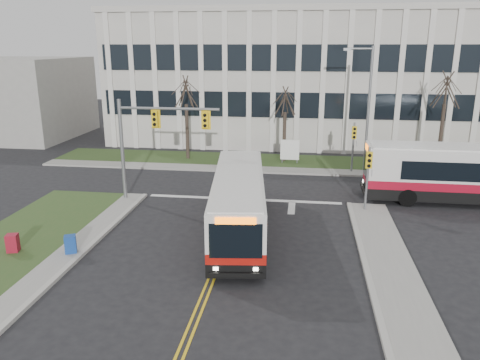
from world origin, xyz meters
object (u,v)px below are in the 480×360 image
(bus_cross, at_px, (475,176))
(newspaper_box_red, at_px, (13,244))
(bus_main, at_px, (239,204))
(streetlight, at_px, (367,103))
(newspaper_box_blue, at_px, (71,245))
(directory_sign, at_px, (290,150))

(bus_cross, xyz_separation_m, newspaper_box_red, (-23.34, -10.56, -1.23))
(bus_main, height_order, newspaper_box_red, bus_main)
(streetlight, distance_m, bus_main, 15.70)
(streetlight, xyz_separation_m, bus_main, (-7.63, -13.22, -3.70))
(newspaper_box_blue, xyz_separation_m, newspaper_box_red, (-2.70, -0.22, 0.00))
(newspaper_box_red, bearing_deg, bus_main, 7.77)
(directory_sign, relative_size, newspaper_box_blue, 2.11)
(bus_main, bearing_deg, newspaper_box_red, -164.58)
(streetlight, xyz_separation_m, directory_sign, (-5.53, 1.30, -4.02))
(streetlight, height_order, newspaper_box_red, streetlight)
(streetlight, xyz_separation_m, newspaper_box_red, (-17.53, -17.26, -4.72))
(bus_main, relative_size, newspaper_box_red, 11.78)
(streetlight, bearing_deg, newspaper_box_blue, -131.04)
(bus_cross, bearing_deg, newspaper_box_red, -65.20)
(directory_sign, distance_m, bus_cross, 13.89)
(bus_main, distance_m, bus_cross, 14.94)
(bus_cross, xyz_separation_m, newspaper_box_blue, (-20.64, -10.33, -1.23))
(bus_main, bearing_deg, directory_sign, 75.01)
(newspaper_box_blue, bearing_deg, streetlight, 24.58)
(newspaper_box_red, bearing_deg, streetlight, 30.13)
(streetlight, distance_m, bus_cross, 9.53)
(directory_sign, relative_size, bus_cross, 0.16)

